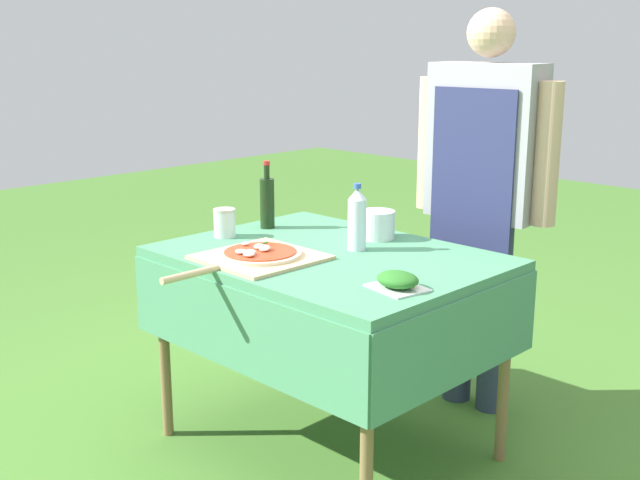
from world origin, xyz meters
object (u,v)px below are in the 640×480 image
oil_bottle (267,202)px  person_cook (483,181)px  mixing_tub (377,225)px  water_bottle (357,219)px  herb_container (398,281)px  sauce_jar (225,224)px  pizza_on_peel (257,256)px  prep_table (329,276)px

oil_bottle → person_cook: bearing=43.1°
oil_bottle → mixing_tub: size_ratio=1.98×
water_bottle → mixing_tub: size_ratio=1.77×
oil_bottle → mixing_tub: (0.42, 0.18, -0.05)m
oil_bottle → water_bottle: size_ratio=1.12×
oil_bottle → herb_container: 0.92m
sauce_jar → pizza_on_peel: bearing=-20.8°
prep_table → person_cook: 0.76m
water_bottle → sauce_jar: bearing=-156.8°
person_cook → prep_table: bearing=70.9°
oil_bottle → sauce_jar: 0.22m
prep_table → water_bottle: (0.04, 0.10, 0.20)m
pizza_on_peel → mixing_tub: bearing=80.7°
herb_container → mixing_tub: mixing_tub is taller
person_cook → mixing_tub: size_ratio=11.73×
mixing_tub → sauce_jar: bearing=-137.6°
mixing_tub → pizza_on_peel: bearing=-100.1°
herb_container → sauce_jar: bearing=177.0°
person_cook → oil_bottle: (-0.62, -0.58, -0.09)m
pizza_on_peel → sauce_jar: sauce_jar is taller
prep_table → water_bottle: size_ratio=4.78×
prep_table → herb_container: bearing=-19.3°
person_cook → herb_container: person_cook is taller
person_cook → pizza_on_peel: bearing=67.6°
person_cook → water_bottle: bearing=71.9°
herb_container → sauce_jar: size_ratio=1.72×
prep_table → oil_bottle: (-0.45, 0.11, 0.19)m
oil_bottle → water_bottle: 0.49m
oil_bottle → mixing_tub: bearing=22.5°
water_bottle → herb_container: (0.40, -0.26, -0.09)m
person_cook → water_bottle: person_cook is taller
oil_bottle → sauce_jar: (-0.00, -0.21, -0.06)m
pizza_on_peel → mixing_tub: (0.09, 0.52, 0.04)m
pizza_on_peel → herb_container: (0.55, 0.08, 0.01)m
person_cook → sauce_jar: 1.02m
person_cook → oil_bottle: bearing=38.1°
prep_table → water_bottle: water_bottle is taller
prep_table → pizza_on_peel: bearing=-116.4°
water_bottle → oil_bottle: bearing=179.5°
oil_bottle → herb_container: (0.88, -0.26, -0.08)m
person_cook → herb_container: size_ratio=8.53×
pizza_on_peel → water_bottle: (0.15, 0.34, 0.10)m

